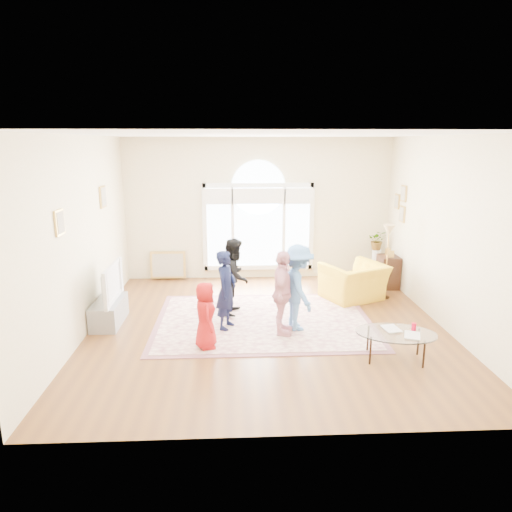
{
  "coord_description": "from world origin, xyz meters",
  "views": [
    {
      "loc": [
        -0.55,
        -7.28,
        3.09
      ],
      "look_at": [
        -0.18,
        0.3,
        1.19
      ],
      "focal_mm": 32.0,
      "sensor_mm": 36.0,
      "label": 1
    }
  ],
  "objects_px": {
    "television": "(107,283)",
    "coffee_table": "(396,334)",
    "armchair": "(354,282)",
    "area_rug": "(264,320)",
    "tv_console": "(109,312)"
  },
  "relations": [
    {
      "from": "coffee_table",
      "to": "area_rug",
      "type": "bearing_deg",
      "value": 150.91
    },
    {
      "from": "coffee_table",
      "to": "armchair",
      "type": "bearing_deg",
      "value": 100.0
    },
    {
      "from": "armchair",
      "to": "coffee_table",
      "type": "bearing_deg",
      "value": 63.53
    },
    {
      "from": "area_rug",
      "to": "tv_console",
      "type": "relative_size",
      "value": 3.6
    },
    {
      "from": "armchair",
      "to": "television",
      "type": "bearing_deg",
      "value": -12.06
    },
    {
      "from": "coffee_table",
      "to": "tv_console",
      "type": "bearing_deg",
      "value": 172.19
    },
    {
      "from": "area_rug",
      "to": "coffee_table",
      "type": "bearing_deg",
      "value": -40.62
    },
    {
      "from": "area_rug",
      "to": "tv_console",
      "type": "xyz_separation_m",
      "value": [
        -2.7,
        0.03,
        0.2
      ]
    },
    {
      "from": "armchair",
      "to": "tv_console",
      "type": "bearing_deg",
      "value": -12.08
    },
    {
      "from": "tv_console",
      "to": "coffee_table",
      "type": "distance_m",
      "value": 4.79
    },
    {
      "from": "television",
      "to": "coffee_table",
      "type": "distance_m",
      "value": 4.79
    },
    {
      "from": "television",
      "to": "coffee_table",
      "type": "height_order",
      "value": "television"
    },
    {
      "from": "area_rug",
      "to": "tv_console",
      "type": "height_order",
      "value": "tv_console"
    },
    {
      "from": "tv_console",
      "to": "armchair",
      "type": "relative_size",
      "value": 0.89
    },
    {
      "from": "tv_console",
      "to": "television",
      "type": "distance_m",
      "value": 0.53
    }
  ]
}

